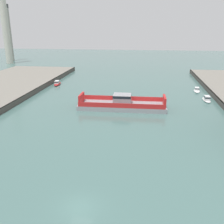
% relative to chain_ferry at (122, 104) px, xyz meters
% --- Properties ---
extents(ground_plane, '(400.00, 400.00, 0.00)m').
position_rel_chain_ferry_xyz_m(ground_plane, '(-1.26, -36.20, -1.06)').
color(ground_plane, '#476B66').
extents(chain_ferry, '(20.93, 6.78, 3.48)m').
position_rel_chain_ferry_xyz_m(chain_ferry, '(0.00, 0.00, 0.00)').
color(chain_ferry, '#939399').
rests_on(chain_ferry, ground).
extents(moored_boat_near_right, '(2.63, 6.28, 1.48)m').
position_rel_chain_ferry_xyz_m(moored_boat_near_right, '(-24.23, 23.52, -0.52)').
color(moored_boat_near_right, red).
rests_on(moored_boat_near_right, ground).
extents(moored_boat_mid_right, '(2.43, 5.49, 1.17)m').
position_rel_chain_ferry_xyz_m(moored_boat_mid_right, '(20.96, 20.13, -0.63)').
color(moored_boat_mid_right, white).
rests_on(moored_boat_mid_right, ground).
extents(moored_boat_far_left, '(1.88, 5.61, 1.41)m').
position_rel_chain_ferry_xyz_m(moored_boat_far_left, '(21.65, 9.53, -0.53)').
color(moored_boat_far_left, white).
rests_on(moored_boat_far_left, ground).
extents(smokestack_distant_a, '(3.71, 3.71, 37.76)m').
position_rel_chain_ferry_xyz_m(smokestack_distant_a, '(-67.00, 71.59, 18.85)').
color(smokestack_distant_a, beige).
rests_on(smokestack_distant_a, ground).
extents(smokestack_distant_b, '(2.90, 2.90, 30.35)m').
position_rel_chain_ferry_xyz_m(smokestack_distant_b, '(-71.60, 82.69, 15.13)').
color(smokestack_distant_b, '#9E998E').
rests_on(smokestack_distant_b, ground).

